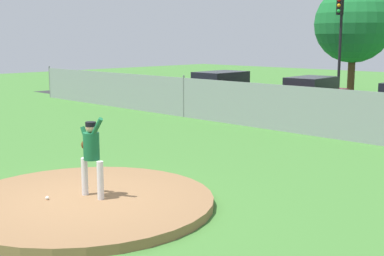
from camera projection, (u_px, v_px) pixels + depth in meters
ground_plane at (265, 158)px, 14.75m from camera, size 80.00×80.00×0.00m
pitchers_mound at (85, 202)px, 10.51m from camera, size 5.18×5.18×0.18m
pitcher_youth at (91, 151)px, 10.40m from camera, size 0.77×0.32×1.66m
baseball at (47, 198)px, 10.37m from camera, size 0.07×0.07×0.07m
chainlink_fence at (337, 114)px, 17.42m from camera, size 36.49×0.07×1.79m
parked_car_burgundy at (311, 96)px, 23.70m from camera, size 1.99×4.45×1.63m
parked_car_slate at (221, 89)px, 26.25m from camera, size 2.00×4.80×1.72m
traffic_light_near at (340, 32)px, 25.97m from camera, size 0.28×0.46×5.39m
tree_broad_left at (354, 24)px, 28.35m from camera, size 4.21×4.21×6.24m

